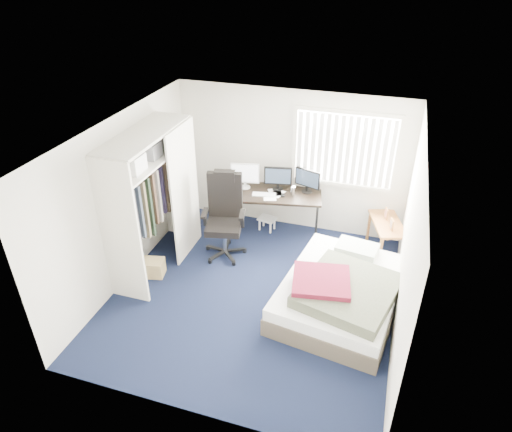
{
  "coord_description": "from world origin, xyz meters",
  "views": [
    {
      "loc": [
        1.6,
        -4.97,
        4.48
      ],
      "look_at": [
        -0.09,
        0.4,
        1.11
      ],
      "focal_mm": 32.0,
      "sensor_mm": 36.0,
      "label": 1
    }
  ],
  "objects_px": {
    "nightstand": "(387,226)",
    "bed": "(341,292)",
    "desk": "(274,191)",
    "office_chair": "(225,224)"
  },
  "relations": [
    {
      "from": "desk",
      "to": "bed",
      "type": "distance_m",
      "value": 2.27
    },
    {
      "from": "office_chair",
      "to": "nightstand",
      "type": "distance_m",
      "value": 2.64
    },
    {
      "from": "office_chair",
      "to": "bed",
      "type": "bearing_deg",
      "value": -21.74
    },
    {
      "from": "nightstand",
      "to": "office_chair",
      "type": "bearing_deg",
      "value": -163.75
    },
    {
      "from": "nightstand",
      "to": "desk",
      "type": "bearing_deg",
      "value": 176.73
    },
    {
      "from": "nightstand",
      "to": "bed",
      "type": "height_order",
      "value": "nightstand"
    },
    {
      "from": "desk",
      "to": "nightstand",
      "type": "distance_m",
      "value": 1.96
    },
    {
      "from": "office_chair",
      "to": "desk",
      "type": "bearing_deg",
      "value": 54.81
    },
    {
      "from": "desk",
      "to": "office_chair",
      "type": "distance_m",
      "value": 1.08
    },
    {
      "from": "nightstand",
      "to": "bed",
      "type": "distance_m",
      "value": 1.65
    }
  ]
}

